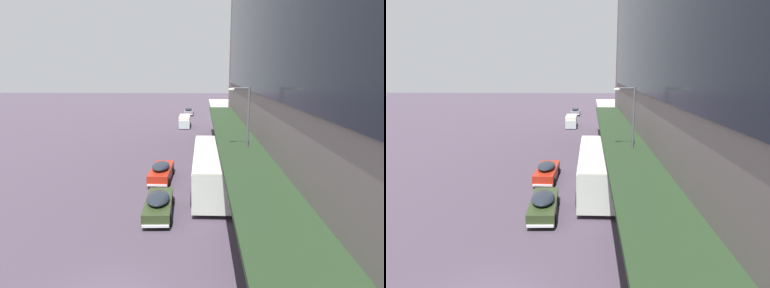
% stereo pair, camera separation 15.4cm
% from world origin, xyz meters
% --- Properties ---
extents(transit_bus_kerbside_front, '(2.88, 11.05, 3.07)m').
position_xyz_m(transit_bus_kerbside_front, '(4.33, 13.09, 1.77)').
color(transit_bus_kerbside_front, beige).
rests_on(transit_bus_kerbside_front, ground).
extents(sedan_trailing_mid, '(2.03, 4.95, 1.52)m').
position_xyz_m(sedan_trailing_mid, '(0.88, 54.23, 0.76)').
color(sedan_trailing_mid, gray).
rests_on(sedan_trailing_mid, ground).
extents(sedan_second_near, '(1.95, 4.61, 1.49)m').
position_xyz_m(sedan_second_near, '(0.87, 8.34, 0.74)').
color(sedan_second_near, '#2C3A1D').
rests_on(sedan_second_near, ground).
extents(sedan_far_back, '(1.87, 4.76, 1.56)m').
position_xyz_m(sedan_far_back, '(0.21, 14.75, 0.78)').
color(sedan_far_back, '#A92313').
rests_on(sedan_far_back, ground).
extents(vw_van, '(1.93, 4.56, 1.96)m').
position_xyz_m(vw_van, '(0.85, 39.70, 1.10)').
color(vw_van, '#B1C0BE').
rests_on(vw_van, ground).
extents(pedestrian_at_kerb, '(0.45, 0.49, 1.86)m').
position_xyz_m(pedestrian_at_kerb, '(7.64, 8.82, 1.18)').
color(pedestrian_at_kerb, black).
rests_on(pedestrian_at_kerb, sidewalk_kerb).
extents(street_lamp, '(1.50, 0.28, 7.88)m').
position_xyz_m(street_lamp, '(6.65, 11.19, 4.67)').
color(street_lamp, '#4C4C51').
rests_on(street_lamp, sidewalk_kerb).
extents(fire_hydrant, '(0.20, 0.40, 0.70)m').
position_xyz_m(fire_hydrant, '(6.85, 9.31, 0.49)').
color(fire_hydrant, red).
rests_on(fire_hydrant, sidewalk_kerb).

